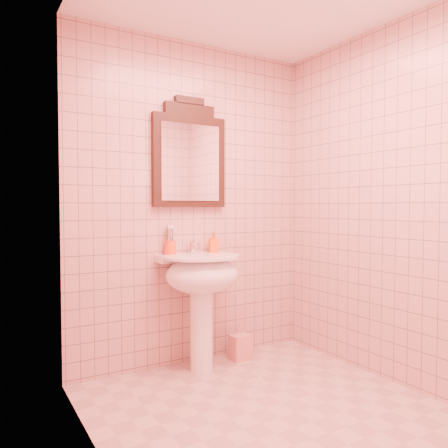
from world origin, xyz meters
TOP-DOWN VIEW (x-y plane):
  - floor at (0.00, 0.00)m, footprint 2.20×2.20m
  - back_wall at (0.00, 1.10)m, footprint 2.00×0.02m
  - pedestal_sink at (-0.05, 0.87)m, footprint 0.58×0.58m
  - faucet at (-0.05, 1.01)m, footprint 0.04×0.16m
  - mirror at (-0.05, 1.07)m, footprint 0.60×0.06m
  - toothbrush_cup at (-0.22, 1.05)m, footprint 0.09×0.09m
  - soap_dispenser at (0.14, 1.02)m, footprint 0.09×0.09m
  - towel at (0.33, 0.92)m, footprint 0.17×0.12m

SIDE VIEW (x-z plane):
  - floor at x=0.00m, z-range 0.00..0.00m
  - towel at x=0.33m, z-range 0.00..0.20m
  - pedestal_sink at x=-0.05m, z-range 0.23..1.09m
  - toothbrush_cup at x=-0.22m, z-range 0.82..1.02m
  - faucet at x=-0.05m, z-range 0.87..0.97m
  - soap_dispenser at x=0.14m, z-range 0.86..1.03m
  - back_wall at x=0.00m, z-range 0.00..2.50m
  - mirror at x=-0.05m, z-range 1.19..2.03m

